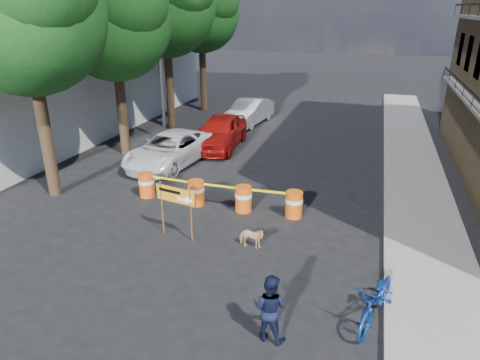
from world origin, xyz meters
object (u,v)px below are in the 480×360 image
Objects in this scene: sedan_red at (220,132)px; bicycle at (380,281)px; barrel_far_right at (294,204)px; suv_white at (170,149)px; barrel_far_left at (147,184)px; dog at (251,238)px; barrel_mid_right at (243,198)px; sedan_silver at (249,112)px; detour_sign at (180,200)px; barrel_mid_left at (196,192)px; pedestrian at (269,308)px.

bicycle is at bearing -58.91° from sedan_red.
barrel_far_right is 5.34m from bicycle.
suv_white is (-6.21, 3.51, 0.23)m from barrel_far_right.
dog is (4.69, -2.39, -0.14)m from barrel_far_left.
sedan_red is at bearing 115.94° from barrel_mid_right.
dog is 14.43m from sedan_silver.
barrel_mid_right is at bearing -66.96° from sedan_silver.
detour_sign is at bearing -140.48° from barrel_far_right.
detour_sign reaches higher than sedan_red.
sedan_silver reaches higher than barrel_mid_left.
sedan_red is (-1.97, 8.95, -0.45)m from detour_sign.
barrel_far_right is 3.92m from detour_sign.
detour_sign is at bearing -44.39° from barrel_far_left.
pedestrian is at bearing -134.12° from bicycle.
barrel_mid_left is 3.48m from barrel_far_right.
barrel_far_left is 3.77m from barrel_mid_right.
dog is at bearing -39.83° from suv_white.
barrel_far_left is 0.42× the size of bicycle.
barrel_far_left is 1.15× the size of dog.
barrel_far_right is 12.49m from sedan_silver.
barrel_far_left and barrel_mid_left have the same top height.
barrel_mid_left reaches higher than dog.
barrel_far_left is 1.00× the size of barrel_far_right.
barrel_mid_left is at bearing -3.19° from barrel_far_left.
sedan_silver is (-3.18, 11.56, 0.27)m from barrel_mid_right.
barrel_mid_right is at bearing -31.27° from suv_white.
sedan_red is at bearing 102.48° from barrel_mid_left.
pedestrian is 3.71m from dog.
detour_sign is (2.54, -2.48, 0.79)m from barrel_far_left.
bicycle is at bearing -143.87° from pedestrian.
barrel_mid_right is 2.78m from detour_sign.
sedan_silver is at bearing -65.60° from pedestrian.
barrel_mid_right is 6.14m from pedestrian.
sedan_red is at bearing 127.18° from barrel_far_right.
barrel_mid_right is at bearing -177.25° from barrel_far_right.
pedestrian is 0.31× the size of suv_white.
bicycle is at bearing -119.40° from dog.
detour_sign reaches higher than sedan_silver.
dog is (-1.37, 3.42, -0.44)m from pedestrian.
barrel_far_left is 11.46m from sedan_silver.
barrel_mid_left is 2.55m from detour_sign.
barrel_far_left is at bearing 146.54° from detour_sign.
bicycle is (2.69, -4.57, 0.60)m from barrel_far_right.
bicycle is 0.48× the size of sedan_silver.
dog is at bearing -65.80° from sedan_silver.
barrel_mid_left is at bearing 113.23° from detour_sign.
sedan_red is (1.28, 2.99, 0.12)m from suv_white.
pedestrian is (2.29, -5.68, 0.30)m from barrel_mid_right.
barrel_mid_left is 3.51m from dog.
suv_white is (-3.25, 5.95, -0.56)m from detour_sign.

